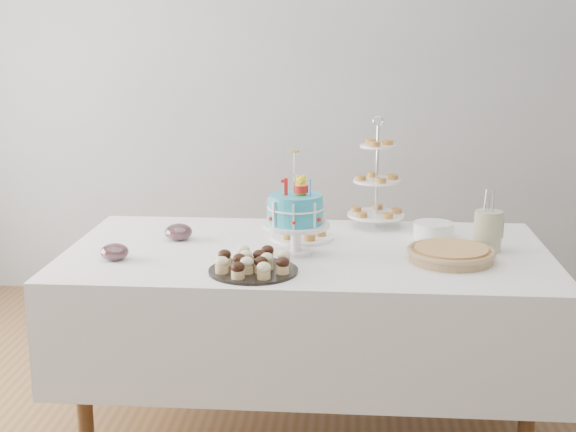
# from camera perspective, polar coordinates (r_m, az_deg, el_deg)

# --- Properties ---
(walls) EXTENTS (5.04, 4.04, 2.70)m
(walls) POSITION_cam_1_polar(r_m,az_deg,el_deg) (2.80, 1.10, 7.38)
(walls) COLOR gray
(walls) RESTS_ON floor
(table) EXTENTS (1.92, 1.02, 0.77)m
(table) POSITION_cam_1_polar(r_m,az_deg,el_deg) (3.28, 1.35, -6.24)
(table) COLOR white
(table) RESTS_ON floor
(birthday_cake) EXTENTS (0.26, 0.26, 0.40)m
(birthday_cake) POSITION_cam_1_polar(r_m,az_deg,el_deg) (3.12, 0.57, -0.76)
(birthday_cake) COLOR white
(birthday_cake) RESTS_ON table
(cupcake_tray) EXTENTS (0.33, 0.33, 0.07)m
(cupcake_tray) POSITION_cam_1_polar(r_m,az_deg,el_deg) (2.91, -2.49, -3.32)
(cupcake_tray) COLOR black
(cupcake_tray) RESTS_ON table
(pie) EXTENTS (0.34, 0.34, 0.05)m
(pie) POSITION_cam_1_polar(r_m,az_deg,el_deg) (3.11, 11.51, -2.63)
(pie) COLOR tan
(pie) RESTS_ON table
(tiered_stand) EXTENTS (0.25, 0.25, 0.49)m
(tiered_stand) POSITION_cam_1_polar(r_m,az_deg,el_deg) (3.55, 6.33, 2.47)
(tiered_stand) COLOR silver
(tiered_stand) RESTS_ON table
(plate_stack) EXTENTS (0.17, 0.17, 0.07)m
(plate_stack) POSITION_cam_1_polar(r_m,az_deg,el_deg) (3.43, 10.29, -1.00)
(plate_stack) COLOR white
(plate_stack) RESTS_ON table
(pastry_plate) EXTENTS (0.26, 0.26, 0.04)m
(pastry_plate) POSITION_cam_1_polar(r_m,az_deg,el_deg) (3.36, 1.03, -1.36)
(pastry_plate) COLOR white
(pastry_plate) RESTS_ON table
(jam_bowl_a) EXTENTS (0.11, 0.11, 0.06)m
(jam_bowl_a) POSITION_cam_1_polar(r_m,az_deg,el_deg) (3.13, -12.23, -2.53)
(jam_bowl_a) COLOR silver
(jam_bowl_a) RESTS_ON table
(jam_bowl_b) EXTENTS (0.12, 0.12, 0.07)m
(jam_bowl_b) POSITION_cam_1_polar(r_m,az_deg,el_deg) (3.37, -7.79, -1.15)
(jam_bowl_b) COLOR silver
(jam_bowl_b) RESTS_ON table
(utensil_pitcher) EXTENTS (0.12, 0.11, 0.25)m
(utensil_pitcher) POSITION_cam_1_polar(r_m,az_deg,el_deg) (3.27, 14.04, -0.93)
(utensil_pitcher) COLOR beige
(utensil_pitcher) RESTS_ON table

